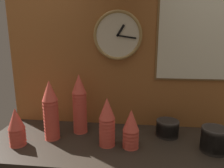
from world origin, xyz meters
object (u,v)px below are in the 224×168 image
Objects in this scene: cup_stack_center_left at (80,104)px; cup_stack_left at (51,110)px; cup_stack_far_left at (17,127)px; bowl_stack_right at (167,128)px; cup_stack_center at (107,122)px; wall_clock at (118,35)px; cup_stack_center_right at (131,129)px; menu_board at (198,33)px; bowl_stack_far_right at (214,139)px.

cup_stack_left is at bearing -144.07° from cup_stack_center_left.
cup_stack_far_left is 0.89m from bowl_stack_right.
cup_stack_left is 2.59× the size of bowl_stack_right.
wall_clock reaches higher than cup_stack_center.
menu_board reaches higher than cup_stack_center_right.
wall_clock reaches higher than bowl_stack_right.
cup_stack_center reaches higher than cup_stack_far_left.
cup_stack_far_left is at bearing -173.69° from cup_stack_center.
menu_board is at bearing 37.15° from cup_stack_center_right.
bowl_stack_far_right is at bearing -80.78° from menu_board.
cup_stack_center_right is at bearing -178.89° from bowl_stack_far_right.
cup_stack_center_right is at bearing -3.26° from cup_stack_center.
menu_board is at bearing 18.62° from cup_stack_far_left.
menu_board is (0.87, 0.25, 0.45)m from cup_stack_left.
cup_stack_far_left is 1.00× the size of cup_stack_center_right.
cup_stack_left reaches higher than cup_stack_center.
cup_stack_center is (0.50, 0.06, 0.03)m from cup_stack_far_left.
bowl_stack_far_right is 0.63m from menu_board.
bowl_stack_right is 0.23× the size of menu_board.
cup_stack_left is 1.29× the size of cup_stack_center.
wall_clock is (-0.10, 0.29, 0.50)m from cup_stack_center_right.
cup_stack_center is at bearing -96.42° from wall_clock.
wall_clock is at bearing -178.98° from menu_board.
cup_stack_center is (-0.13, 0.01, 0.03)m from cup_stack_center_right.
menu_board reaches higher than cup_stack_center.
wall_clock is (0.23, 0.14, 0.42)m from cup_stack_center_left.
cup_stack_center_left is at bearing 33.23° from cup_stack_far_left.
cup_stack_center_left is 1.36× the size of cup_stack_center.
cup_stack_far_left is at bearing -176.99° from bowl_stack_far_right.
cup_stack_left reaches higher than bowl_stack_far_right.
cup_stack_center is 0.77m from menu_board.
cup_stack_center_left is at bearing 35.93° from cup_stack_left.
menu_board reaches higher than cup_stack_center_left.
cup_stack_left reaches higher than cup_stack_far_left.
cup_stack_center is 2.01× the size of bowl_stack_right.
cup_stack_center_left is 0.79m from bowl_stack_far_right.
cup_stack_far_left reaches higher than bowl_stack_far_right.
cup_stack_center_left is 0.50m from wall_clock.
bowl_stack_right is 0.61m from menu_board.
menu_board reaches higher than cup_stack_left.
wall_clock is 0.50m from menu_board.
cup_stack_left is 0.72m from bowl_stack_right.
cup_stack_far_left is 0.81m from wall_clock.
cup_stack_far_left is 1.20m from menu_board.
cup_stack_far_left is 0.20m from cup_stack_left.
cup_stack_center_left is at bearing -179.32° from bowl_stack_right.
bowl_stack_right is at bearing 9.15° from cup_stack_left.
cup_stack_center_left reaches higher than cup_stack_center.
cup_stack_center_left is 0.38m from cup_stack_far_left.
cup_stack_center_right is 0.79× the size of cup_stack_center.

